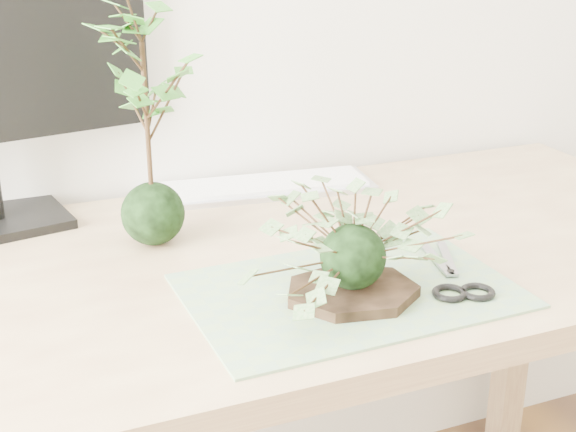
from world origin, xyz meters
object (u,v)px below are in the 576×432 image
object	(u,v)px
desk	(264,308)
ivy_kokedama	(354,228)
keyboard	(256,187)
maple_kokedama	(143,59)

from	to	relation	value
desk	ivy_kokedama	world-z (taller)	ivy_kokedama
desk	keyboard	distance (m)	0.32
maple_kokedama	keyboard	world-z (taller)	maple_kokedama
desk	maple_kokedama	world-z (taller)	maple_kokedama
desk	maple_kokedama	xyz separation A→B (m)	(-0.14, 0.12, 0.38)
ivy_kokedama	maple_kokedama	size ratio (longest dim) A/B	0.77
desk	ivy_kokedama	distance (m)	0.27
desk	maple_kokedama	bearing A→B (deg)	139.90
desk	ivy_kokedama	size ratio (longest dim) A/B	4.98
desk	ivy_kokedama	xyz separation A→B (m)	(0.06, -0.18, 0.19)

